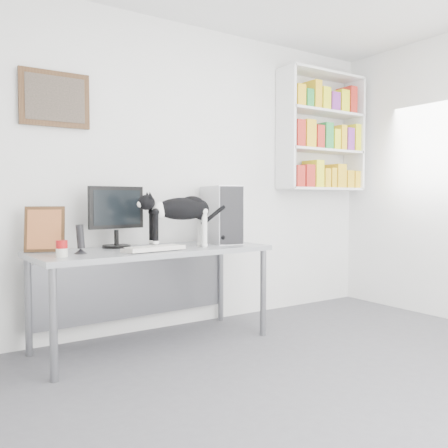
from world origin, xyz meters
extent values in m
cube|color=#5A595F|center=(0.00, 0.00, 0.01)|extent=(4.00, 4.00, 0.01)
cube|color=white|center=(0.00, 2.00, 1.35)|extent=(4.00, 0.01, 2.70)
cube|color=white|center=(1.40, 1.85, 1.85)|extent=(1.03, 0.28, 1.24)
cube|color=#4F3219|center=(-1.30, 1.97, 1.90)|extent=(0.52, 0.04, 0.42)
cube|color=gray|center=(-0.68, 1.57, 0.38)|extent=(1.85, 0.79, 0.76)
cube|color=black|center=(-0.90, 1.79, 1.00)|extent=(0.49, 0.28, 0.49)
cube|color=silver|center=(-0.76, 1.40, 0.78)|extent=(0.48, 0.24, 0.03)
cube|color=#B0B0B5|center=(0.02, 1.69, 1.01)|extent=(0.31, 0.53, 0.49)
cylinder|color=black|center=(-1.26, 1.52, 0.86)|extent=(0.11, 0.11, 0.21)
cube|color=#4F3219|center=(-1.44, 1.77, 0.93)|extent=(0.30, 0.20, 0.34)
cylinder|color=#A50E10|center=(-1.42, 1.40, 0.81)|extent=(0.09, 0.09, 0.11)
camera|label=1|loc=(-2.24, -1.78, 1.14)|focal=38.00mm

